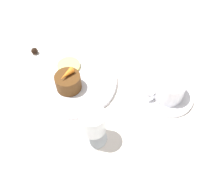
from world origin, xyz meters
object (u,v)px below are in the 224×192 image
(wine_glass, at_px, (93,123))
(fork, at_px, (136,68))
(coffee_cup, at_px, (169,88))
(dessert_cake, at_px, (67,82))
(dinner_plate, at_px, (73,82))

(wine_glass, distance_m, fork, 0.27)
(coffee_cup, distance_m, dessert_cake, 0.27)
(dinner_plate, height_order, fork, dinner_plate)
(coffee_cup, relative_size, wine_glass, 1.01)
(wine_glass, relative_size, fork, 0.58)
(dessert_cake, bearing_deg, coffee_cup, 155.61)
(coffee_cup, bearing_deg, wine_glass, 13.96)
(coffee_cup, height_order, dessert_cake, coffee_cup)
(wine_glass, bearing_deg, dessert_cake, -82.11)
(coffee_cup, distance_m, fork, 0.14)
(fork, bearing_deg, coffee_cup, 106.69)
(wine_glass, xyz_separation_m, dessert_cake, (0.02, -0.17, -0.03))
(wine_glass, bearing_deg, coffee_cup, -166.04)
(wine_glass, relative_size, dessert_cake, 1.54)
(dinner_plate, xyz_separation_m, coffee_cup, (-0.23, 0.13, 0.03))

